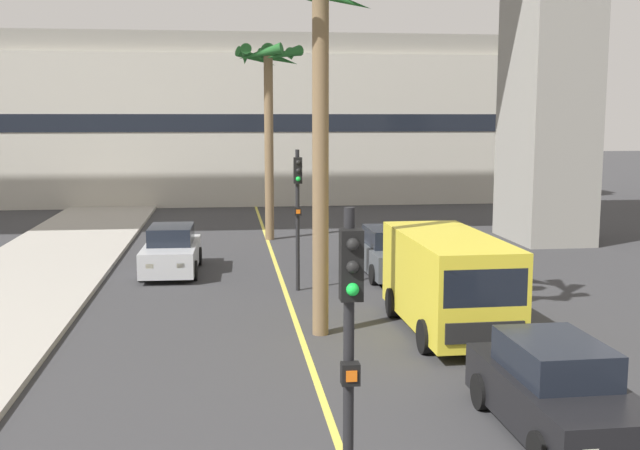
{
  "coord_description": "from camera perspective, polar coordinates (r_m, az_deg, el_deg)",
  "views": [
    {
      "loc": [
        -1.71,
        0.09,
        5.16
      ],
      "look_at": [
        0.0,
        14.0,
        3.18
      ],
      "focal_mm": 43.35,
      "sensor_mm": 36.0,
      "label": 1
    }
  ],
  "objects": [
    {
      "name": "palm_tree_near_median",
      "position": [
        32.32,
        -3.79,
        10.28
      ],
      "size": [
        2.84,
        2.98,
        8.13
      ],
      "color": "brown",
      "rests_on": "ground"
    },
    {
      "name": "car_queue_third",
      "position": [
        13.38,
        17.05,
        -11.71
      ],
      "size": [
        1.88,
        4.12,
        1.56
      ],
      "color": "black",
      "rests_on": "ground"
    },
    {
      "name": "car_queue_front",
      "position": [
        25.28,
        5.17,
        -2.12
      ],
      "size": [
        1.93,
        4.15,
        1.56
      ],
      "color": "#4C5156",
      "rests_on": "ground"
    },
    {
      "name": "traffic_light_median_far",
      "position": [
        22.65,
        -1.66,
        1.82
      ],
      "size": [
        0.24,
        0.37,
        4.2
      ],
      "color": "black",
      "rests_on": "ground"
    },
    {
      "name": "lane_stripe_center",
      "position": [
        24.52,
        -2.86,
        -4.12
      ],
      "size": [
        0.14,
        56.0,
        0.01
      ],
      "primitive_type": "cube",
      "color": "#DBCC4C",
      "rests_on": "ground"
    },
    {
      "name": "car_queue_second",
      "position": [
        26.07,
        -10.92,
        -1.93
      ],
      "size": [
        1.91,
        4.14,
        1.56
      ],
      "color": "#B7BABF",
      "rests_on": "ground"
    },
    {
      "name": "delivery_van",
      "position": [
        18.71,
        9.41,
        -4.03
      ],
      "size": [
        2.22,
        5.28,
        2.36
      ],
      "color": "yellow",
      "rests_on": "ground"
    },
    {
      "name": "pier_building_backdrop",
      "position": [
        48.2,
        -5.02,
        7.67
      ],
      "size": [
        33.5,
        8.04,
        9.9
      ],
      "color": "beige",
      "rests_on": "ground"
    },
    {
      "name": "palm_tree_mid_median",
      "position": [
        18.01,
        0.07,
        14.47
      ],
      "size": [
        3.38,
        3.4,
        8.65
      ],
      "color": "brown",
      "rests_on": "ground"
    },
    {
      "name": "traffic_light_median_near",
      "position": [
        8.46,
        2.21,
        -8.8
      ],
      "size": [
        0.24,
        0.37,
        4.2
      ],
      "color": "black",
      "rests_on": "ground"
    }
  ]
}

